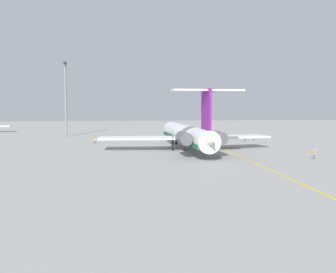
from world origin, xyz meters
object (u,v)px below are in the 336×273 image
Objects in this scene: safety_cone_nose at (107,140)px; light_mast at (66,96)px; main_jetliner at (187,135)px; ground_crew_near_tail at (314,153)px; ground_crew_portside at (245,137)px; ground_crew_starboard at (95,139)px; ground_crew_near_nose at (254,137)px.

light_mast is at bearing 36.30° from safety_cone_nose.
main_jetliner is 26.15m from ground_crew_near_tail.
ground_crew_portside is 40.54m from ground_crew_starboard.
ground_crew_portside is (19.93, -19.65, -2.38)m from main_jetliner.
main_jetliner is at bearing -143.19° from light_mast.
safety_cone_nose is at bearing -143.70° from light_mast.
ground_crew_portside is at bearing -113.19° from light_mast.
light_mast is (18.12, 13.31, 12.62)m from safety_cone_nose.
light_mast reaches higher than ground_crew_portside.
ground_crew_starboard is at bearing 103.90° from ground_crew_portside.
safety_cone_nose is (5.74, -2.91, -0.77)m from ground_crew_starboard.
ground_crew_near_nose is 0.95× the size of ground_crew_near_tail.
ground_crew_near_tail is 53.49m from ground_crew_starboard.
ground_crew_portside is 56.61m from light_mast.
safety_cone_nose is at bearing 34.87° from main_jetliner.
main_jetliner is 26.16× the size of ground_crew_starboard.
ground_crew_near_nose is 58.85m from light_mast.
light_mast is (41.74, 31.23, 9.48)m from main_jetliner.
main_jetliner is 24.25× the size of ground_crew_near_tail.
ground_crew_starboard is at bearing 39.73° from ground_crew_near_nose.
ground_crew_starboard is at bearing -156.45° from light_mast.
ground_crew_near_tail is at bearing -138.39° from light_mast.
ground_crew_starboard is at bearing 153.16° from safety_cone_nose.
ground_crew_near_tail is 36.24m from ground_crew_portside.
ground_crew_near_tail is at bearing -167.97° from ground_crew_portside.
main_jetliner is 1.84× the size of light_mast.
ground_crew_near_tail is at bearing -136.23° from safety_cone_nose.
light_mast is at bearing 34.48° from main_jetliner.
light_mast is (23.86, 10.40, 11.85)m from ground_crew_starboard.
safety_cone_nose is at bearing -10.45° from ground_crew_near_tail.
ground_crew_portside is at bearing -46.92° from main_jetliner.
ground_crew_portside and ground_crew_starboard have the same top height.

